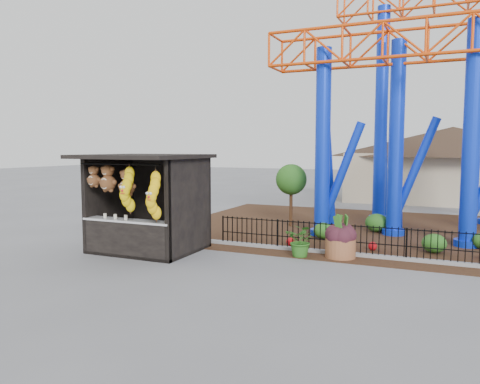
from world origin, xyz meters
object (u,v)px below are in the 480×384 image
at_px(prize_booth, 143,204).
at_px(terracotta_planter, 340,248).
at_px(roller_coaster, 432,66).
at_px(potted_plant, 302,241).

relative_size(prize_booth, terracotta_planter, 3.84).
bearing_deg(roller_coaster, terracotta_planter, -111.37).
relative_size(prize_booth, roller_coaster, 0.32).
distance_m(prize_booth, potted_plant, 5.11).
bearing_deg(terracotta_planter, potted_plant, -161.07).
bearing_deg(prize_booth, roller_coaster, 42.17).
bearing_deg(prize_booth, terracotta_planter, 16.58).
height_order(roller_coaster, potted_plant, roller_coaster).
bearing_deg(potted_plant, terracotta_planter, 29.25).
bearing_deg(terracotta_planter, roller_coaster, 68.63).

